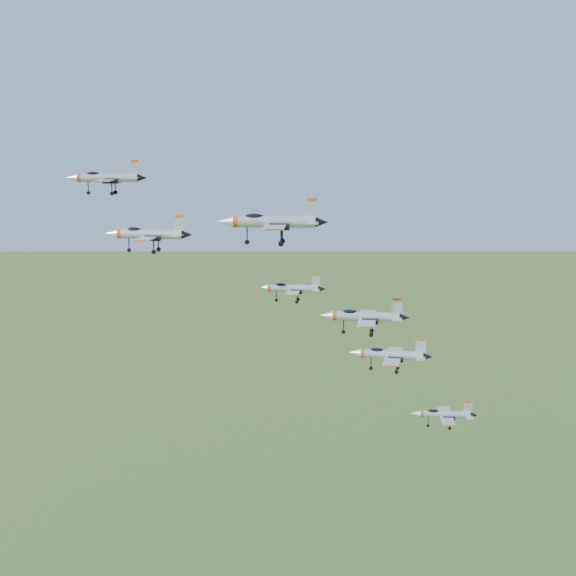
{
  "coord_description": "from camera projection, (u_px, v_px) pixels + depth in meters",
  "views": [
    {
      "loc": [
        4.19,
        -117.85,
        145.63
      ],
      "look_at": [
        7.25,
        -0.94,
        122.93
      ],
      "focal_mm": 50.0,
      "sensor_mm": 36.0,
      "label": 1
    }
  ],
  "objects": [
    {
      "name": "jet_trail",
      "position": [
        389.0,
        354.0,
        122.55
      ],
      "size": [
        12.81,
        10.82,
        3.45
      ],
      "rotation": [
        0.0,
        0.0,
        -0.23
      ],
      "color": "#AFB4BD"
    },
    {
      "name": "jet_extra",
      "position": [
        443.0,
        414.0,
        128.75
      ],
      "size": [
        10.79,
        8.96,
        2.88
      ],
      "rotation": [
        0.0,
        0.0,
        -0.1
      ],
      "color": "#AFB4BD"
    },
    {
      "name": "jet_right_high",
      "position": [
        271.0,
        222.0,
        97.69
      ],
      "size": [
        13.73,
        11.39,
        3.67
      ],
      "rotation": [
        0.0,
        0.0,
        -0.09
      ],
      "color": "#AFB4BD"
    },
    {
      "name": "jet_right_low",
      "position": [
        363.0,
        316.0,
        106.21
      ],
      "size": [
        12.0,
        10.03,
        3.21
      ],
      "rotation": [
        0.0,
        0.0,
        -0.16
      ],
      "color": "#AFB4BD"
    },
    {
      "name": "jet_lead",
      "position": [
        105.0,
        178.0,
        130.91
      ],
      "size": [
        13.45,
        11.1,
        3.6
      ],
      "rotation": [
        0.0,
        0.0,
        -0.05
      ],
      "color": "#AFB4BD"
    },
    {
      "name": "jet_left_high",
      "position": [
        147.0,
        234.0,
        122.44
      ],
      "size": [
        13.88,
        11.62,
        3.72
      ],
      "rotation": [
        0.0,
        0.0,
        -0.16
      ],
      "color": "#AFB4BD"
    },
    {
      "name": "jet_left_low",
      "position": [
        291.0,
        288.0,
        125.61
      ],
      "size": [
        10.77,
        9.0,
        2.88
      ],
      "rotation": [
        0.0,
        0.0,
        -0.15
      ],
      "color": "#AFB4BD"
    }
  ]
}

